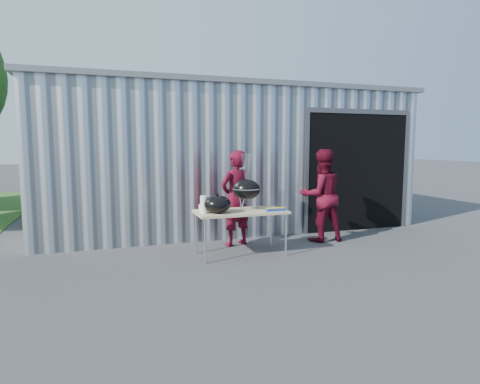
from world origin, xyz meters
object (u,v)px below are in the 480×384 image
object	(u,v)px
kettle_grill	(246,185)
person_bystander	(322,195)
folding_table	(241,213)
person_cook	(236,198)

from	to	relation	value
kettle_grill	person_bystander	size ratio (longest dim) A/B	0.54
folding_table	kettle_grill	world-z (taller)	kettle_grill
kettle_grill	person_cook	world-z (taller)	person_cook
folding_table	kettle_grill	size ratio (longest dim) A/B	1.58
folding_table	person_bystander	bearing A→B (deg)	14.07
person_cook	person_bystander	size ratio (longest dim) A/B	0.99
folding_table	person_cook	distance (m)	0.69
folding_table	person_bystander	world-z (taller)	person_bystander
kettle_grill	person_bystander	distance (m)	1.74
person_bystander	folding_table	bearing A→B (deg)	17.44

